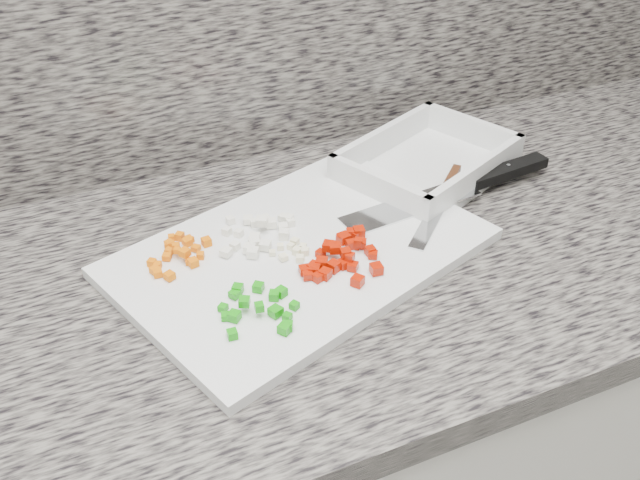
{
  "coord_description": "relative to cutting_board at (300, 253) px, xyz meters",
  "views": [
    {
      "loc": [
        -0.17,
        0.74,
        1.47
      ],
      "look_at": [
        0.13,
        1.42,
        0.94
      ],
      "focal_mm": 40.0,
      "sensor_mm": 36.0,
      "label": 1
    }
  ],
  "objects": [
    {
      "name": "cutting_board",
      "position": [
        0.0,
        0.0,
        0.0
      ],
      "size": [
        0.54,
        0.45,
        0.02
      ],
      "primitive_type": "cube",
      "rotation": [
        0.0,
        0.0,
        0.33
      ],
      "color": "silver",
      "rests_on": "countertop"
    },
    {
      "name": "paring_knife",
      "position": [
        0.24,
        0.03,
        0.01
      ],
      "size": [
        0.17,
        0.16,
        0.02
      ],
      "rotation": [
        0.0,
        0.0,
        0.75
      ],
      "color": "silver",
      "rests_on": "cutting_board"
    },
    {
      "name": "chef_knife",
      "position": [
        0.3,
        0.04,
        0.01
      ],
      "size": [
        0.36,
        0.08,
        0.02
      ],
      "rotation": [
        0.0,
        0.0,
        0.1
      ],
      "color": "silver",
      "rests_on": "cutting_board"
    },
    {
      "name": "onion_pile",
      "position": [
        -0.04,
        0.04,
        0.01
      ],
      "size": [
        0.12,
        0.1,
        0.02
      ],
      "color": "white",
      "rests_on": "cutting_board"
    },
    {
      "name": "carrot_pile",
      "position": [
        -0.15,
        0.05,
        0.01
      ],
      "size": [
        0.09,
        0.09,
        0.02
      ],
      "color": "#E36604",
      "rests_on": "cutting_board"
    },
    {
      "name": "countertop",
      "position": [
        -0.11,
        -0.0,
        -0.03
      ],
      "size": [
        3.96,
        0.64,
        0.04
      ],
      "primitive_type": "cube",
      "color": "#66615A",
      "rests_on": "cabinet"
    },
    {
      "name": "red_pepper_pile",
      "position": [
        0.04,
        -0.05,
        0.02
      ],
      "size": [
        0.11,
        0.11,
        0.02
      ],
      "color": "#A21402",
      "rests_on": "cutting_board"
    },
    {
      "name": "green_pepper_pile",
      "position": [
        -0.09,
        -0.1,
        0.01
      ],
      "size": [
        0.1,
        0.11,
        0.02
      ],
      "color": "#15910D",
      "rests_on": "cutting_board"
    },
    {
      "name": "tray",
      "position": [
        0.26,
        0.12,
        0.01
      ],
      "size": [
        0.31,
        0.28,
        0.05
      ],
      "rotation": [
        0.0,
        0.0,
        0.42
      ],
      "color": "silver",
      "rests_on": "countertop"
    },
    {
      "name": "garlic_pile",
      "position": [
        -0.01,
        -0.01,
        0.01
      ],
      "size": [
        0.05,
        0.05,
        0.01
      ],
      "color": "#F8F0C0",
      "rests_on": "cutting_board"
    }
  ]
}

